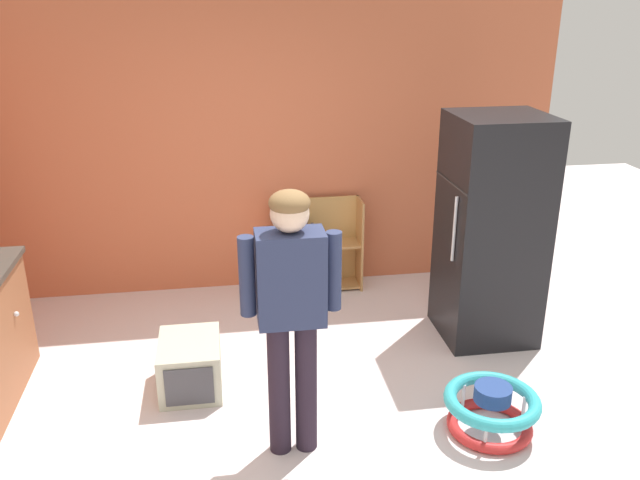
# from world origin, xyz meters

# --- Properties ---
(ground_plane) EXTENTS (12.00, 12.00, 0.00)m
(ground_plane) POSITION_xyz_m (0.00, 0.00, 0.00)
(ground_plane) COLOR silver
(ground_plane) RESTS_ON ground
(back_wall) EXTENTS (5.20, 0.06, 2.70)m
(back_wall) POSITION_xyz_m (0.00, 2.33, 1.35)
(back_wall) COLOR #C96642
(back_wall) RESTS_ON ground
(refrigerator) EXTENTS (0.73, 0.68, 1.78)m
(refrigerator) POSITION_xyz_m (1.58, 1.07, 0.89)
(refrigerator) COLOR black
(refrigerator) RESTS_ON ground
(bookshelf) EXTENTS (0.80, 0.28, 0.85)m
(bookshelf) POSITION_xyz_m (0.34, 2.14, 0.37)
(bookshelf) COLOR tan
(bookshelf) RESTS_ON ground
(standing_person) EXTENTS (0.57, 0.22, 1.64)m
(standing_person) POSITION_xyz_m (-0.11, -0.13, 1.00)
(standing_person) COLOR #281D2A
(standing_person) RESTS_ON ground
(baby_walker) EXTENTS (0.60, 0.60, 0.32)m
(baby_walker) POSITION_xyz_m (1.15, -0.16, 0.16)
(baby_walker) COLOR red
(baby_walker) RESTS_ON ground
(pet_carrier) EXTENTS (0.42, 0.55, 0.36)m
(pet_carrier) POSITION_xyz_m (-0.74, 0.63, 0.18)
(pet_carrier) COLOR beige
(pet_carrier) RESTS_ON ground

